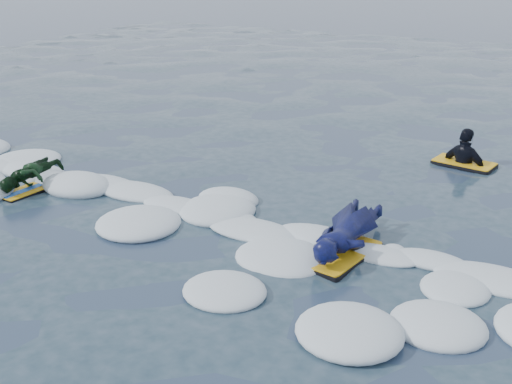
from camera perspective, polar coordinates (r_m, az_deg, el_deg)
ground at (r=8.19m, az=-13.05°, el=-4.92°), size 120.00×120.00×0.00m
foam_band at (r=8.91m, az=-8.70°, el=-2.42°), size 12.00×3.10×0.30m
prone_woman_unit at (r=7.90m, az=8.05°, el=-3.70°), size 0.80×1.74×0.45m
prone_child_unit at (r=10.33m, az=-19.36°, el=1.23°), size 0.57×1.14×0.42m
waiting_rider_unit at (r=11.54m, az=17.94°, el=1.81°), size 1.08×0.71×1.50m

